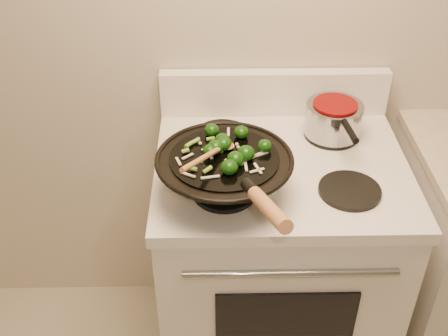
{
  "coord_description": "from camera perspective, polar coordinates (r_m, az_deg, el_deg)",
  "views": [
    {
      "loc": [
        -0.31,
        -0.23,
        1.93
      ],
      "look_at": [
        -0.29,
        1.01,
        1.02
      ],
      "focal_mm": 45.0,
      "sensor_mm": 36.0,
      "label": 1
    }
  ],
  "objects": [
    {
      "name": "wooden_spoon",
      "position": [
        1.5,
        -1.07,
        1.65
      ],
      "size": [
        0.15,
        0.24,
        0.08
      ],
      "color": "#AA6D43",
      "rests_on": "wok"
    },
    {
      "name": "wok",
      "position": [
        1.56,
        0.09,
        -0.5
      ],
      "size": [
        0.38,
        0.62,
        0.26
      ],
      "color": "black",
      "rests_on": "stove"
    },
    {
      "name": "stove",
      "position": [
        2.04,
        5.09,
        -9.71
      ],
      "size": [
        0.78,
        0.67,
        1.08
      ],
      "color": "white",
      "rests_on": "ground"
    },
    {
      "name": "saucepan",
      "position": [
        1.86,
        11.09,
        4.97
      ],
      "size": [
        0.18,
        0.3,
        0.11
      ],
      "color": "#96999E",
      "rests_on": "stove"
    },
    {
      "name": "stirfry",
      "position": [
        1.54,
        0.49,
        2.09
      ],
      "size": [
        0.27,
        0.25,
        0.04
      ],
      "color": "#0E3708",
      "rests_on": "wok"
    }
  ]
}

